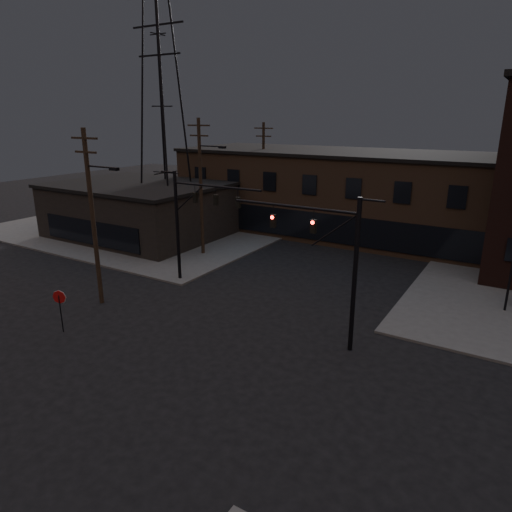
% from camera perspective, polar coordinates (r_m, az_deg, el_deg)
% --- Properties ---
extents(ground, '(140.00, 140.00, 0.00)m').
position_cam_1_polar(ground, '(24.05, -7.33, -12.02)').
color(ground, black).
rests_on(ground, ground).
extents(sidewalk_nw, '(30.00, 30.00, 0.15)m').
position_cam_1_polar(sidewalk_nw, '(53.36, -11.12, 4.30)').
color(sidewalk_nw, '#474744').
rests_on(sidewalk_nw, ground).
extents(building_row, '(40.00, 12.00, 8.00)m').
position_cam_1_polar(building_row, '(46.80, 14.51, 7.20)').
color(building_row, brown).
rests_on(building_row, ground).
extents(building_left, '(16.00, 12.00, 5.00)m').
position_cam_1_polar(building_left, '(47.30, -14.37, 5.45)').
color(building_left, black).
rests_on(building_left, ground).
extents(traffic_signal_near, '(7.12, 0.24, 8.00)m').
position_cam_1_polar(traffic_signal_near, '(23.20, 9.72, 0.03)').
color(traffic_signal_near, black).
rests_on(traffic_signal_near, ground).
extents(traffic_signal_far, '(7.12, 0.24, 8.00)m').
position_cam_1_polar(traffic_signal_far, '(32.17, -8.16, 5.05)').
color(traffic_signal_far, black).
rests_on(traffic_signal_far, ground).
extents(stop_sign, '(0.72, 0.33, 2.48)m').
position_cam_1_polar(stop_sign, '(27.52, -23.35, -5.23)').
color(stop_sign, black).
rests_on(stop_sign, ground).
extents(utility_pole_near, '(3.70, 0.28, 11.00)m').
position_cam_1_polar(utility_pole_near, '(29.78, -19.69, 4.93)').
color(utility_pole_near, black).
rests_on(utility_pole_near, ground).
extents(utility_pole_mid, '(3.70, 0.28, 11.50)m').
position_cam_1_polar(utility_pole_mid, '(38.87, -6.85, 8.85)').
color(utility_pole_mid, black).
rests_on(utility_pole_mid, ground).
extents(utility_pole_far, '(2.20, 0.28, 11.00)m').
position_cam_1_polar(utility_pole_far, '(49.35, 0.93, 10.32)').
color(utility_pole_far, black).
rests_on(utility_pole_far, ground).
extents(transmission_tower, '(7.00, 7.00, 25.00)m').
position_cam_1_polar(transmission_tower, '(46.44, -11.67, 17.86)').
color(transmission_tower, black).
rests_on(transmission_tower, ground).
extents(car_crossing, '(1.90, 4.31, 1.38)m').
position_cam_1_polar(car_crossing, '(44.89, 12.36, 2.61)').
color(car_crossing, black).
rests_on(car_crossing, ground).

